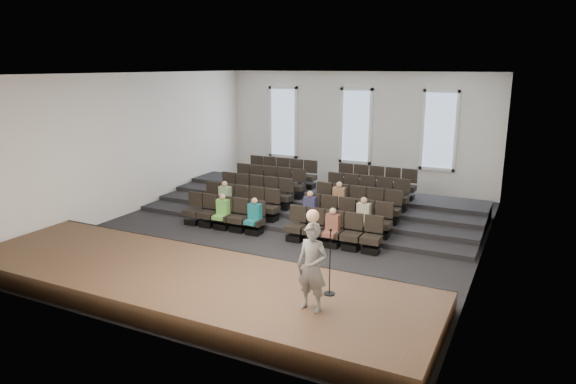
% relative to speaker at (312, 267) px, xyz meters
% --- Properties ---
extents(ground, '(14.00, 14.00, 0.00)m').
position_rel_speaker_xyz_m(ground, '(-3.40, 5.46, -1.40)').
color(ground, black).
rests_on(ground, ground).
extents(ceiling, '(12.00, 14.00, 0.02)m').
position_rel_speaker_xyz_m(ceiling, '(-3.40, 5.46, 3.61)').
color(ceiling, white).
rests_on(ceiling, ground).
extents(wall_back, '(12.00, 0.04, 5.00)m').
position_rel_speaker_xyz_m(wall_back, '(-3.40, 12.48, 1.10)').
color(wall_back, silver).
rests_on(wall_back, ground).
extents(wall_front, '(12.00, 0.04, 5.00)m').
position_rel_speaker_xyz_m(wall_front, '(-3.40, -1.56, 1.10)').
color(wall_front, silver).
rests_on(wall_front, ground).
extents(wall_left, '(0.04, 14.00, 5.00)m').
position_rel_speaker_xyz_m(wall_left, '(-9.42, 5.46, 1.10)').
color(wall_left, silver).
rests_on(wall_left, ground).
extents(wall_right, '(0.04, 14.00, 5.00)m').
position_rel_speaker_xyz_m(wall_right, '(2.62, 5.46, 1.10)').
color(wall_right, silver).
rests_on(wall_right, ground).
extents(stage, '(11.80, 3.60, 0.50)m').
position_rel_speaker_xyz_m(stage, '(-3.40, 0.36, -1.15)').
color(stage, '#442B1D').
rests_on(stage, ground).
extents(stage_lip, '(11.80, 0.06, 0.52)m').
position_rel_speaker_xyz_m(stage_lip, '(-3.40, 2.13, -1.15)').
color(stage_lip, black).
rests_on(stage_lip, ground).
extents(risers, '(11.80, 4.80, 0.60)m').
position_rel_speaker_xyz_m(risers, '(-3.40, 8.63, -1.20)').
color(risers, black).
rests_on(risers, ground).
extents(seating_rows, '(6.80, 4.70, 1.67)m').
position_rel_speaker_xyz_m(seating_rows, '(-3.40, 7.00, -0.71)').
color(seating_rows, black).
rests_on(seating_rows, ground).
extents(windows, '(8.44, 0.10, 3.24)m').
position_rel_speaker_xyz_m(windows, '(-3.40, 12.41, 1.30)').
color(windows, white).
rests_on(windows, wall_back).
extents(audience, '(5.45, 2.64, 1.10)m').
position_rel_speaker_xyz_m(audience, '(-3.21, 5.61, -0.61)').
color(audience, '#64B849').
rests_on(audience, seating_rows).
extents(speaker, '(0.69, 0.49, 1.79)m').
position_rel_speaker_xyz_m(speaker, '(0.00, 0.00, 0.00)').
color(speaker, '#615E5C').
rests_on(speaker, stage).
extents(mic_stand, '(0.25, 0.25, 1.47)m').
position_rel_speaker_xyz_m(mic_stand, '(0.06, 0.80, -0.46)').
color(mic_stand, black).
rests_on(mic_stand, stage).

